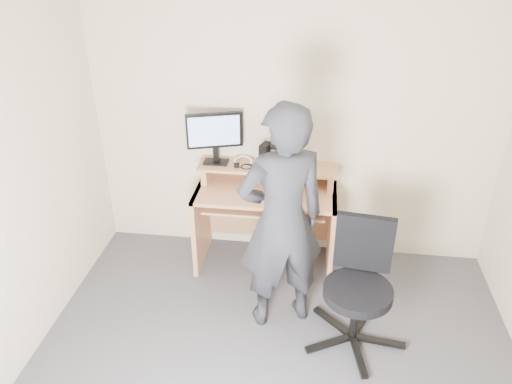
% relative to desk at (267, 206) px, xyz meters
% --- Properties ---
extents(back_wall, '(3.50, 0.02, 2.50)m').
position_rel_desk_xyz_m(back_wall, '(0.20, 0.22, 0.70)').
color(back_wall, beige).
rests_on(back_wall, ground).
extents(desk, '(1.20, 0.60, 0.91)m').
position_rel_desk_xyz_m(desk, '(0.00, 0.00, 0.00)').
color(desk, tan).
rests_on(desk, ground).
extents(monitor, '(0.47, 0.18, 0.46)m').
position_rel_desk_xyz_m(monitor, '(-0.46, 0.07, 0.64)').
color(monitor, black).
rests_on(monitor, desk).
extents(external_drive, '(0.11, 0.15, 0.20)m').
position_rel_desk_xyz_m(external_drive, '(-0.02, 0.08, 0.46)').
color(external_drive, black).
rests_on(external_drive, desk).
extents(travel_mug, '(0.08, 0.08, 0.18)m').
position_rel_desk_xyz_m(travel_mug, '(0.06, 0.05, 0.45)').
color(travel_mug, '#B0B0B5').
rests_on(travel_mug, desk).
extents(smartphone, '(0.08, 0.14, 0.01)m').
position_rel_desk_xyz_m(smartphone, '(0.18, 0.02, 0.37)').
color(smartphone, black).
rests_on(smartphone, desk).
extents(charger, '(0.05, 0.05, 0.03)m').
position_rel_desk_xyz_m(charger, '(-0.26, 0.01, 0.38)').
color(charger, black).
rests_on(charger, desk).
extents(headphones, '(0.20, 0.20, 0.06)m').
position_rel_desk_xyz_m(headphones, '(-0.22, 0.12, 0.37)').
color(headphones, silver).
rests_on(headphones, desk).
extents(keyboard, '(0.49, 0.28, 0.03)m').
position_rel_desk_xyz_m(keyboard, '(0.02, -0.17, 0.12)').
color(keyboard, black).
rests_on(keyboard, desk).
extents(mouse, '(0.11, 0.09, 0.04)m').
position_rel_desk_xyz_m(mouse, '(0.26, -0.18, 0.22)').
color(mouse, black).
rests_on(mouse, desk).
extents(office_chair, '(0.74, 0.74, 0.94)m').
position_rel_desk_xyz_m(office_chair, '(0.77, -0.89, -0.03)').
color(office_chair, black).
rests_on(office_chair, ground).
extents(person, '(0.76, 0.65, 1.78)m').
position_rel_desk_xyz_m(person, '(0.19, -0.77, 0.34)').
color(person, black).
rests_on(person, ground).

